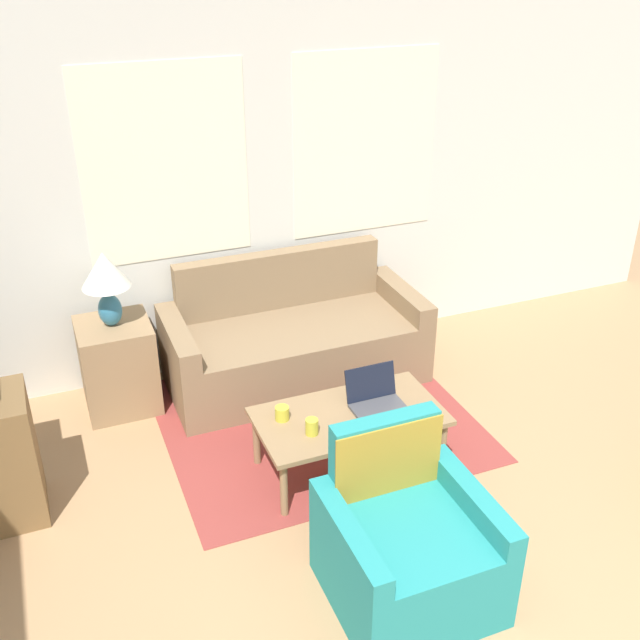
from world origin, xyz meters
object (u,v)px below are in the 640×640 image
object	(u,v)px
armchair	(405,546)
cup_yellow	(282,413)
couch	(293,342)
coffee_table	(349,420)
cup_navy	(312,427)
table_lamp	(105,277)
laptop	(376,399)

from	to	relation	value
armchair	cup_yellow	world-z (taller)	armchair
couch	coffee_table	world-z (taller)	couch
armchair	cup_yellow	distance (m)	1.10
coffee_table	cup_navy	distance (m)	0.30
table_lamp	laptop	size ratio (longest dim) A/B	1.59
armchair	cup_yellow	bearing A→B (deg)	103.20
armchair	table_lamp	distance (m)	2.50
laptop	cup_navy	xyz separation A→B (m)	(-0.45, -0.11, -0.00)
armchair	coffee_table	size ratio (longest dim) A/B	0.77
cup_navy	cup_yellow	size ratio (longest dim) A/B	1.14
armchair	table_lamp	world-z (taller)	table_lamp
couch	cup_navy	xyz separation A→B (m)	(-0.33, -1.22, 0.16)
armchair	cup_navy	distance (m)	0.90
couch	table_lamp	bearing A→B (deg)	176.27
laptop	cup_navy	size ratio (longest dim) A/B	3.33
coffee_table	table_lamp	bearing A→B (deg)	134.00
couch	laptop	distance (m)	1.12
couch	cup_yellow	size ratio (longest dim) A/B	21.59
table_lamp	armchair	bearing A→B (deg)	-64.57
cup_navy	cup_yellow	xyz separation A→B (m)	(-0.11, 0.19, -0.01)
armchair	cup_navy	bearing A→B (deg)	99.22
coffee_table	laptop	size ratio (longest dim) A/B	3.46
armchair	laptop	xyz separation A→B (m)	(0.31, 0.98, 0.17)
couch	armchair	distance (m)	2.10
laptop	cup_yellow	size ratio (longest dim) A/B	3.80
laptop	coffee_table	bearing A→B (deg)	-173.80
table_lamp	cup_navy	xyz separation A→B (m)	(0.89, -1.30, -0.53)
armchair	couch	bearing A→B (deg)	84.82
couch	armchair	xyz separation A→B (m)	(-0.19, -2.09, -0.00)
cup_navy	table_lamp	bearing A→B (deg)	124.41
laptop	armchair	bearing A→B (deg)	-107.65
cup_yellow	armchair	bearing A→B (deg)	-76.80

